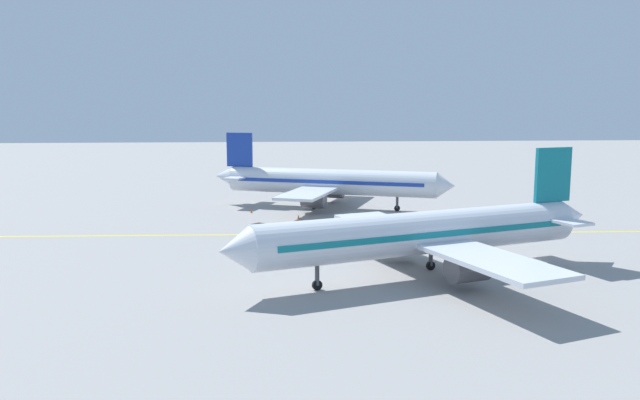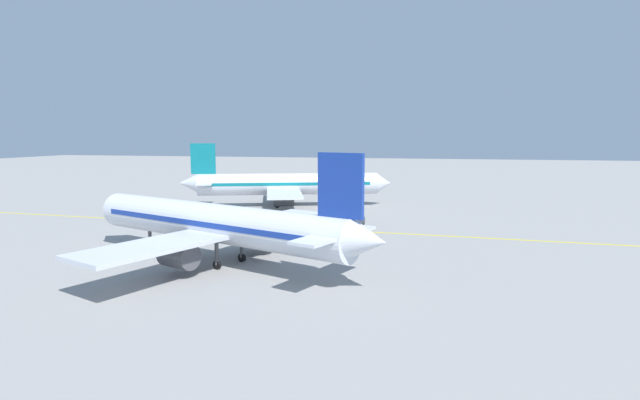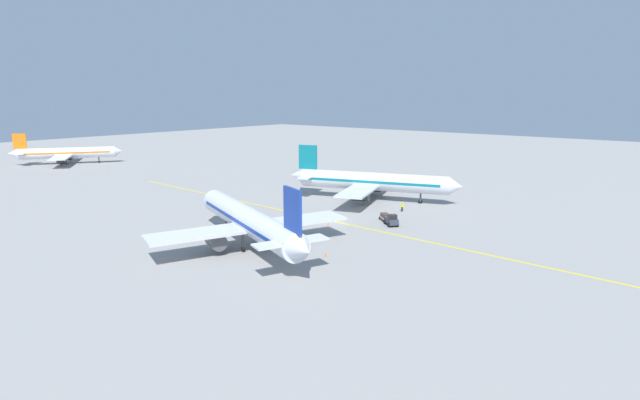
{
  "view_description": "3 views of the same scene",
  "coord_description": "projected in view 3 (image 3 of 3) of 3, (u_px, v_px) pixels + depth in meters",
  "views": [
    {
      "loc": [
        69.0,
        -8.5,
        14.09
      ],
      "look_at": [
        4.58,
        -2.79,
        4.61
      ],
      "focal_mm": 35.0,
      "sensor_mm": 36.0,
      "label": 1
    },
    {
      "loc": [
        -61.19,
        -19.17,
        11.91
      ],
      "look_at": [
        -3.58,
        -5.95,
        4.23
      ],
      "focal_mm": 28.0,
      "sensor_mm": 36.0,
      "label": 2
    },
    {
      "loc": [
        -64.56,
        -49.1,
        20.85
      ],
      "look_at": [
        -5.9,
        -1.72,
        4.88
      ],
      "focal_mm": 28.0,
      "sensor_mm": 36.0,
      "label": 3
    }
  ],
  "objects": [
    {
      "name": "ground_crew_worker",
      "position": [
        402.0,
        207.0,
        90.53
      ],
      "size": [
        0.5,
        0.38,
        1.68
      ],
      "color": "#23232D",
      "rests_on": "ground"
    },
    {
      "name": "apron_yellow_centreline",
      "position": [
        334.0,
        221.0,
        83.63
      ],
      "size": [
        6.2,
        119.88,
        0.01
      ],
      "primitive_type": "cube",
      "rotation": [
        0.0,
        0.0,
        -0.05
      ],
      "color": "yellow",
      "rests_on": "ground"
    },
    {
      "name": "traffic_cone_by_wingtip",
      "position": [
        292.0,
        213.0,
        88.55
      ],
      "size": [
        0.32,
        0.32,
        0.55
      ],
      "primitive_type": "cone",
      "color": "orange",
      "rests_on": "ground"
    },
    {
      "name": "airplane_adjacent_stand",
      "position": [
        371.0,
        182.0,
        100.09
      ],
      "size": [
        28.19,
        34.58,
        10.6
      ],
      "color": "silver",
      "rests_on": "ground"
    },
    {
      "name": "traffic_cone_mid_apron",
      "position": [
        326.0,
        255.0,
        65.42
      ],
      "size": [
        0.32,
        0.32,
        0.55
      ],
      "primitive_type": "cone",
      "color": "orange",
      "rests_on": "ground"
    },
    {
      "name": "airplane_at_gate",
      "position": [
        249.0,
        221.0,
        68.77
      ],
      "size": [
        27.94,
        34.1,
        10.6
      ],
      "color": "silver",
      "rests_on": "ground"
    },
    {
      "name": "airplane_distant_taxiing",
      "position": [
        66.0,
        153.0,
        152.11
      ],
      "size": [
        28.05,
        23.51,
        9.54
      ],
      "color": "silver",
      "rests_on": "ground"
    },
    {
      "name": "baggage_cart_trailing",
      "position": [
        385.0,
        216.0,
        83.98
      ],
      "size": [
        2.75,
        2.89,
        1.24
      ],
      "color": "gray",
      "rests_on": "ground"
    },
    {
      "name": "traffic_cone_near_nose",
      "position": [
        328.0,
        224.0,
        81.14
      ],
      "size": [
        0.32,
        0.32,
        0.55
      ],
      "primitive_type": "cone",
      "color": "orange",
      "rests_on": "ground"
    },
    {
      "name": "traffic_cone_far_edge",
      "position": [
        315.0,
        238.0,
        73.2
      ],
      "size": [
        0.32,
        0.32,
        0.55
      ],
      "primitive_type": "cone",
      "color": "orange",
      "rests_on": "ground"
    },
    {
      "name": "ground_plane",
      "position": [
        334.0,
        221.0,
        83.63
      ],
      "size": [
        400.0,
        400.0,
        0.0
      ],
      "primitive_type": "plane",
      "color": "gray"
    },
    {
      "name": "baggage_tug_dark",
      "position": [
        391.0,
        220.0,
        80.79
      ],
      "size": [
        3.08,
        3.26,
        2.11
      ],
      "color": "#333842",
      "rests_on": "ground"
    }
  ]
}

